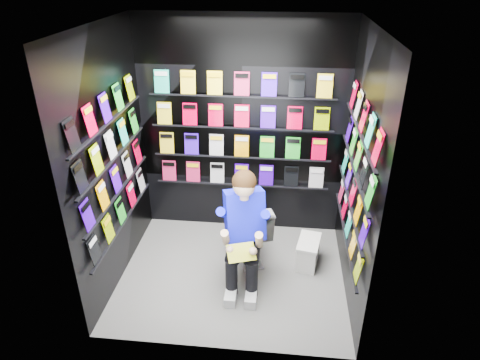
# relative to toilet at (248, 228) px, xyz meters

# --- Properties ---
(floor) EXTENTS (2.40, 2.40, 0.00)m
(floor) POSITION_rel_toilet_xyz_m (-0.13, -0.37, -0.37)
(floor) COLOR slate
(floor) RESTS_ON ground
(ceiling) EXTENTS (2.40, 2.40, 0.00)m
(ceiling) POSITION_rel_toilet_xyz_m (-0.13, -0.37, 2.23)
(ceiling) COLOR white
(ceiling) RESTS_ON floor
(wall_back) EXTENTS (2.40, 0.04, 2.60)m
(wall_back) POSITION_rel_toilet_xyz_m (-0.13, 0.63, 0.93)
(wall_back) COLOR black
(wall_back) RESTS_ON floor
(wall_front) EXTENTS (2.40, 0.04, 2.60)m
(wall_front) POSITION_rel_toilet_xyz_m (-0.13, -1.37, 0.93)
(wall_front) COLOR black
(wall_front) RESTS_ON floor
(wall_left) EXTENTS (0.04, 2.00, 2.60)m
(wall_left) POSITION_rel_toilet_xyz_m (-1.33, -0.37, 0.93)
(wall_left) COLOR black
(wall_left) RESTS_ON floor
(wall_right) EXTENTS (0.04, 2.00, 2.60)m
(wall_right) POSITION_rel_toilet_xyz_m (1.07, -0.37, 0.93)
(wall_right) COLOR black
(wall_right) RESTS_ON floor
(comics_back) EXTENTS (2.10, 0.06, 1.37)m
(comics_back) POSITION_rel_toilet_xyz_m (-0.13, 0.60, 0.94)
(comics_back) COLOR #E10033
(comics_back) RESTS_ON wall_back
(comics_left) EXTENTS (0.06, 1.70, 1.37)m
(comics_left) POSITION_rel_toilet_xyz_m (-1.30, -0.37, 0.94)
(comics_left) COLOR #E10033
(comics_left) RESTS_ON wall_left
(comics_right) EXTENTS (0.06, 1.70, 1.37)m
(comics_right) POSITION_rel_toilet_xyz_m (1.04, -0.37, 0.94)
(comics_right) COLOR #E10033
(comics_right) RESTS_ON wall_right
(toilet) EXTENTS (0.64, 0.84, 0.73)m
(toilet) POSITION_rel_toilet_xyz_m (0.00, 0.00, 0.00)
(toilet) COLOR white
(toilet) RESTS_ON floor
(longbox) EXTENTS (0.28, 0.41, 0.29)m
(longbox) POSITION_rel_toilet_xyz_m (0.69, -0.09, -0.22)
(longbox) COLOR silver
(longbox) RESTS_ON floor
(longbox_lid) EXTENTS (0.30, 0.44, 0.03)m
(longbox_lid) POSITION_rel_toilet_xyz_m (0.69, -0.09, -0.07)
(longbox_lid) COLOR silver
(longbox_lid) RESTS_ON longbox
(reader) EXTENTS (0.75, 0.91, 1.43)m
(reader) POSITION_rel_toilet_xyz_m (0.00, -0.38, 0.41)
(reader) COLOR #0F13E2
(reader) RESTS_ON toilet
(held_comic) EXTENTS (0.31, 0.24, 0.11)m
(held_comic) POSITION_rel_toilet_xyz_m (0.00, -0.73, 0.21)
(held_comic) COLOR green
(held_comic) RESTS_ON reader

